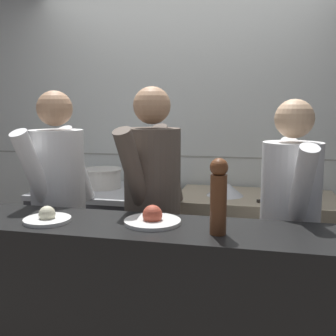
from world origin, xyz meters
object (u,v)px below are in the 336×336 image
object	(u,v)px
oven_range	(108,244)
chef_line	(289,227)
pepper_mill	(219,195)
mixing_bowl_steel	(225,188)
chef_sous	(153,210)
stock_pot	(102,177)
chef_head_cook	(59,207)
plated_dish_appetiser	(47,218)
plated_dish_dessert	(152,219)
chefs_knife	(277,201)

from	to	relation	value
oven_range	chef_line	world-z (taller)	chef_line
oven_range	pepper_mill	size ratio (longest dim) A/B	3.11
mixing_bowl_steel	chef_sous	size ratio (longest dim) A/B	0.16
stock_pot	chef_sous	xyz separation A→B (m)	(0.60, -0.68, -0.06)
chef_line	pepper_mill	bearing A→B (deg)	-132.62
chef_head_cook	plated_dish_appetiser	bearing A→B (deg)	-56.11
mixing_bowl_steel	chef_head_cook	world-z (taller)	chef_head_cook
oven_range	chef_sous	xyz separation A→B (m)	(0.55, -0.62, 0.48)
oven_range	chef_sous	bearing A→B (deg)	-48.80
oven_range	plated_dish_appetiser	size ratio (longest dim) A/B	4.60
plated_dish_dessert	chef_line	xyz separation A→B (m)	(0.68, 0.44, -0.13)
chefs_knife	pepper_mill	world-z (taller)	pepper_mill
chefs_knife	plated_dish_dessert	size ratio (longest dim) A/B	1.23
oven_range	plated_dish_dessert	world-z (taller)	plated_dish_dessert
mixing_bowl_steel	oven_range	bearing A→B (deg)	177.91
mixing_bowl_steel	pepper_mill	world-z (taller)	pepper_mill
pepper_mill	chef_sous	bearing A→B (deg)	128.90
stock_pot	chefs_knife	bearing A→B (deg)	-8.97
oven_range	chefs_knife	distance (m)	1.39
oven_range	chef_head_cook	xyz separation A→B (m)	(-0.07, -0.65, 0.47)
chef_sous	chef_line	distance (m)	0.80
plated_dish_appetiser	oven_range	bearing A→B (deg)	97.64
oven_range	chef_line	bearing A→B (deg)	-25.78
oven_range	pepper_mill	xyz separation A→B (m)	(1.00, -1.18, 0.72)
mixing_bowl_steel	chef_sous	bearing A→B (deg)	-123.65
plated_dish_dessert	pepper_mill	bearing A→B (deg)	-15.80
pepper_mill	chef_sous	world-z (taller)	chef_sous
pepper_mill	chef_sous	size ratio (longest dim) A/B	0.20
stock_pot	plated_dish_dessert	world-z (taller)	plated_dish_dessert
plated_dish_dessert	chef_line	world-z (taller)	chef_line
plated_dish_appetiser	chef_line	distance (m)	1.31
pepper_mill	chef_line	size ratio (longest dim) A/B	0.21
plated_dish_dessert	stock_pot	bearing A→B (deg)	122.53
plated_dish_appetiser	chef_sous	world-z (taller)	chef_sous
oven_range	plated_dish_appetiser	distance (m)	1.31
mixing_bowl_steel	chefs_knife	world-z (taller)	mixing_bowl_steel
chefs_knife	chef_sous	bearing A→B (deg)	-148.58
stock_pot	chef_sous	size ratio (longest dim) A/B	0.19
stock_pot	pepper_mill	distance (m)	1.64
oven_range	chefs_knife	size ratio (longest dim) A/B	3.11
pepper_mill	chef_head_cook	world-z (taller)	chef_head_cook
plated_dish_dessert	chef_sous	xyz separation A→B (m)	(-0.13, 0.47, -0.09)
chef_line	chefs_knife	bearing A→B (deg)	85.70
chef_sous	chefs_knife	bearing A→B (deg)	46.32
stock_pot	chef_sous	world-z (taller)	chef_sous
plated_dish_appetiser	plated_dish_dessert	world-z (taller)	plated_dish_dessert
mixing_bowl_steel	chef_head_cook	size ratio (longest dim) A/B	0.16
stock_pot	chef_sous	distance (m)	0.91
chef_sous	mixing_bowl_steel	bearing A→B (deg)	71.25
plated_dish_appetiser	mixing_bowl_steel	bearing A→B (deg)	55.77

